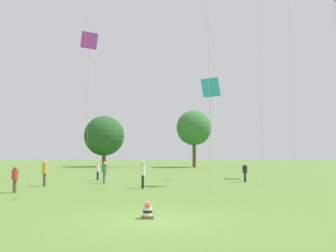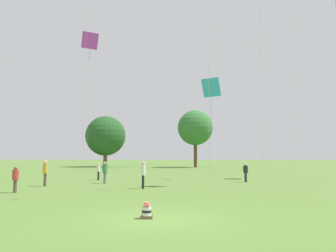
{
  "view_description": "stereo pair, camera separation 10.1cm",
  "coord_description": "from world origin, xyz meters",
  "px_view_note": "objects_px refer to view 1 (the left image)",
  "views": [
    {
      "loc": [
        1.11,
        -11.32,
        2.2
      ],
      "look_at": [
        -0.11,
        7.13,
        3.86
      ],
      "focal_mm": 35.0,
      "sensor_mm": 36.0,
      "label": 1
    },
    {
      "loc": [
        1.21,
        -11.32,
        2.2
      ],
      "look_at": [
        -0.11,
        7.13,
        3.86
      ],
      "focal_mm": 35.0,
      "sensor_mm": 36.0,
      "label": 2
    }
  ],
  "objects_px": {
    "person_standing_0": "(245,171)",
    "kite_2": "(334,1)",
    "seated_toddler": "(148,212)",
    "kite_5": "(89,43)",
    "person_standing_3": "(45,171)",
    "person_standing_2": "(104,171)",
    "distant_tree_0": "(104,136)",
    "person_standing_5": "(15,177)",
    "distant_tree_1": "(194,128)",
    "person_standing_1": "(143,172)",
    "kite_6": "(211,89)",
    "person_standing_4": "(98,170)"
  },
  "relations": [
    {
      "from": "person_standing_4",
      "to": "kite_6",
      "type": "height_order",
      "value": "kite_6"
    },
    {
      "from": "person_standing_2",
      "to": "kite_5",
      "type": "relative_size",
      "value": 0.13
    },
    {
      "from": "person_standing_4",
      "to": "kite_5",
      "type": "xyz_separation_m",
      "value": [
        -0.61,
        -1.3,
        11.16
      ]
    },
    {
      "from": "person_standing_0",
      "to": "distant_tree_0",
      "type": "xyz_separation_m",
      "value": [
        -21.09,
        34.63,
        5.07
      ]
    },
    {
      "from": "distant_tree_0",
      "to": "person_standing_4",
      "type": "bearing_deg",
      "value": -76.02
    },
    {
      "from": "distant_tree_1",
      "to": "person_standing_3",
      "type": "bearing_deg",
      "value": -106.55
    },
    {
      "from": "kite_5",
      "to": "distant_tree_1",
      "type": "bearing_deg",
      "value": -93.84
    },
    {
      "from": "kite_2",
      "to": "kite_5",
      "type": "relative_size",
      "value": 1.45
    },
    {
      "from": "seated_toddler",
      "to": "person_standing_3",
      "type": "xyz_separation_m",
      "value": [
        -8.88,
        11.33,
        0.88
      ]
    },
    {
      "from": "person_standing_5",
      "to": "kite_5",
      "type": "xyz_separation_m",
      "value": [
        1.52,
        8.71,
        11.17
      ]
    },
    {
      "from": "kite_2",
      "to": "distant_tree_1",
      "type": "relative_size",
      "value": 1.78
    },
    {
      "from": "kite_2",
      "to": "seated_toddler",
      "type": "bearing_deg",
      "value": -168.56
    },
    {
      "from": "person_standing_5",
      "to": "distant_tree_0",
      "type": "bearing_deg",
      "value": -10.49
    },
    {
      "from": "person_standing_3",
      "to": "kite_5",
      "type": "relative_size",
      "value": 0.14
    },
    {
      "from": "person_standing_0",
      "to": "person_standing_5",
      "type": "relative_size",
      "value": 0.99
    },
    {
      "from": "person_standing_2",
      "to": "person_standing_3",
      "type": "relative_size",
      "value": 0.92
    },
    {
      "from": "kite_2",
      "to": "kite_6",
      "type": "relative_size",
      "value": 2.4
    },
    {
      "from": "person_standing_3",
      "to": "person_standing_5",
      "type": "relative_size",
      "value": 1.19
    },
    {
      "from": "person_standing_5",
      "to": "distant_tree_1",
      "type": "height_order",
      "value": "distant_tree_1"
    },
    {
      "from": "seated_toddler",
      "to": "person_standing_1",
      "type": "xyz_separation_m",
      "value": [
        -1.63,
        10.13,
        0.87
      ]
    },
    {
      "from": "person_standing_3",
      "to": "kite_6",
      "type": "height_order",
      "value": "kite_6"
    },
    {
      "from": "person_standing_2",
      "to": "distant_tree_0",
      "type": "height_order",
      "value": "distant_tree_0"
    },
    {
      "from": "kite_5",
      "to": "distant_tree_0",
      "type": "relative_size",
      "value": 1.32
    },
    {
      "from": "person_standing_2",
      "to": "person_standing_5",
      "type": "xyz_separation_m",
      "value": [
        -3.6,
        -6.68,
        -0.09
      ]
    },
    {
      "from": "person_standing_5",
      "to": "kite_2",
      "type": "height_order",
      "value": "kite_2"
    },
    {
      "from": "person_standing_0",
      "to": "person_standing_3",
      "type": "relative_size",
      "value": 0.83
    },
    {
      "from": "person_standing_0",
      "to": "kite_2",
      "type": "height_order",
      "value": "kite_2"
    },
    {
      "from": "person_standing_0",
      "to": "person_standing_5",
      "type": "bearing_deg",
      "value": -156.97
    },
    {
      "from": "person_standing_0",
      "to": "kite_2",
      "type": "bearing_deg",
      "value": 19.7
    },
    {
      "from": "person_standing_1",
      "to": "person_standing_4",
      "type": "relative_size",
      "value": 1.17
    },
    {
      "from": "seated_toddler",
      "to": "kite_5",
      "type": "bearing_deg",
      "value": 110.95
    },
    {
      "from": "person_standing_0",
      "to": "person_standing_1",
      "type": "distance_m",
      "value": 9.75
    },
    {
      "from": "person_standing_2",
      "to": "distant_tree_1",
      "type": "xyz_separation_m",
      "value": [
        7.54,
        35.07,
        6.27
      ]
    },
    {
      "from": "kite_2",
      "to": "person_standing_3",
      "type": "bearing_deg",
      "value": 160.55
    },
    {
      "from": "kite_2",
      "to": "person_standing_0",
      "type": "bearing_deg",
      "value": 166.12
    },
    {
      "from": "kite_6",
      "to": "person_standing_5",
      "type": "bearing_deg",
      "value": 96.94
    },
    {
      "from": "person_standing_3",
      "to": "kite_5",
      "type": "distance_m",
      "value": 12.02
    },
    {
      "from": "kite_6",
      "to": "distant_tree_0",
      "type": "distance_m",
      "value": 42.44
    },
    {
      "from": "person_standing_1",
      "to": "person_standing_2",
      "type": "distance_m",
      "value": 5.24
    },
    {
      "from": "person_standing_4",
      "to": "person_standing_1",
      "type": "bearing_deg",
      "value": -59.77
    },
    {
      "from": "person_standing_5",
      "to": "seated_toddler",
      "type": "bearing_deg",
      "value": -147.99
    },
    {
      "from": "person_standing_0",
      "to": "distant_tree_0",
      "type": "relative_size",
      "value": 0.16
    },
    {
      "from": "person_standing_0",
      "to": "person_standing_2",
      "type": "relative_size",
      "value": 0.9
    },
    {
      "from": "distant_tree_0",
      "to": "person_standing_3",
      "type": "bearing_deg",
      "value": -81.12
    },
    {
      "from": "person_standing_4",
      "to": "person_standing_2",
      "type": "bearing_deg",
      "value": -71.32
    },
    {
      "from": "kite_5",
      "to": "distant_tree_1",
      "type": "distance_m",
      "value": 34.75
    },
    {
      "from": "seated_toddler",
      "to": "kite_6",
      "type": "height_order",
      "value": "kite_6"
    },
    {
      "from": "distant_tree_1",
      "to": "person_standing_2",
      "type": "bearing_deg",
      "value": -102.14
    },
    {
      "from": "person_standing_1",
      "to": "distant_tree_0",
      "type": "relative_size",
      "value": 0.18
    },
    {
      "from": "person_standing_0",
      "to": "person_standing_4",
      "type": "relative_size",
      "value": 1.0
    }
  ]
}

